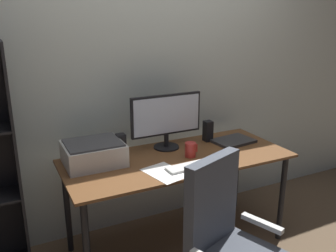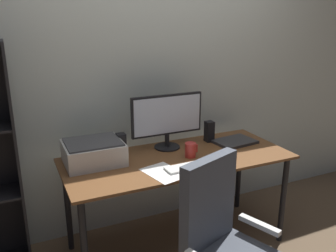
{
  "view_description": "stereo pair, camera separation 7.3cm",
  "coord_description": "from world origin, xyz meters",
  "px_view_note": "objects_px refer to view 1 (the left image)",
  "views": [
    {
      "loc": [
        -1.15,
        -2.17,
        1.75
      ],
      "look_at": [
        -0.06,
        0.04,
        0.98
      ],
      "focal_mm": 38.63,
      "sensor_mm": 36.0,
      "label": 1
    },
    {
      "loc": [
        -1.09,
        -2.2,
        1.75
      ],
      "look_at": [
        -0.06,
        0.04,
        0.98
      ],
      "focal_mm": 38.63,
      "sensor_mm": 36.0,
      "label": 2
    }
  ],
  "objects_px": {
    "monitor": "(166,118)",
    "laptop": "(233,141)",
    "keyboard": "(187,167)",
    "mouse": "(214,161)",
    "printer": "(94,153)",
    "desk": "(178,167)",
    "speaker_right": "(208,131)",
    "speaker_left": "(121,145)",
    "coffee_mug": "(191,150)"
  },
  "relations": [
    {
      "from": "keyboard",
      "to": "desk",
      "type": "bearing_deg",
      "value": 77.42
    },
    {
      "from": "laptop",
      "to": "keyboard",
      "type": "bearing_deg",
      "value": -160.75
    },
    {
      "from": "mouse",
      "to": "laptop",
      "type": "relative_size",
      "value": 0.3
    },
    {
      "from": "keyboard",
      "to": "printer",
      "type": "relative_size",
      "value": 0.72
    },
    {
      "from": "monitor",
      "to": "laptop",
      "type": "xyz_separation_m",
      "value": [
        0.54,
        -0.13,
        -0.23
      ]
    },
    {
      "from": "mouse",
      "to": "speaker_right",
      "type": "bearing_deg",
      "value": 76.73
    },
    {
      "from": "speaker_right",
      "to": "speaker_left",
      "type": "bearing_deg",
      "value": 180.0
    },
    {
      "from": "monitor",
      "to": "laptop",
      "type": "bearing_deg",
      "value": -13.18
    },
    {
      "from": "mouse",
      "to": "laptop",
      "type": "distance_m",
      "value": 0.49
    },
    {
      "from": "desk",
      "to": "printer",
      "type": "xyz_separation_m",
      "value": [
        -0.58,
        0.15,
        0.16
      ]
    },
    {
      "from": "speaker_right",
      "to": "mouse",
      "type": "bearing_deg",
      "value": -116.98
    },
    {
      "from": "laptop",
      "to": "printer",
      "type": "distance_m",
      "value": 1.14
    },
    {
      "from": "mouse",
      "to": "desk",
      "type": "bearing_deg",
      "value": 141.73
    },
    {
      "from": "monitor",
      "to": "desk",
      "type": "bearing_deg",
      "value": -92.68
    },
    {
      "from": "coffee_mug",
      "to": "speaker_right",
      "type": "bearing_deg",
      "value": 38.24
    },
    {
      "from": "monitor",
      "to": "speaker_left",
      "type": "distance_m",
      "value": 0.41
    },
    {
      "from": "laptop",
      "to": "speaker_left",
      "type": "distance_m",
      "value": 0.93
    },
    {
      "from": "desk",
      "to": "speaker_right",
      "type": "xyz_separation_m",
      "value": [
        0.38,
        0.2,
        0.17
      ]
    },
    {
      "from": "coffee_mug",
      "to": "speaker_right",
      "type": "xyz_separation_m",
      "value": [
        0.3,
        0.23,
        0.03
      ]
    },
    {
      "from": "speaker_left",
      "to": "speaker_right",
      "type": "bearing_deg",
      "value": 0.0
    },
    {
      "from": "coffee_mug",
      "to": "printer",
      "type": "bearing_deg",
      "value": 164.72
    },
    {
      "from": "coffee_mug",
      "to": "monitor",
      "type": "bearing_deg",
      "value": 108.03
    },
    {
      "from": "desk",
      "to": "keyboard",
      "type": "distance_m",
      "value": 0.23
    },
    {
      "from": "laptop",
      "to": "speaker_right",
      "type": "relative_size",
      "value": 1.88
    },
    {
      "from": "speaker_right",
      "to": "printer",
      "type": "xyz_separation_m",
      "value": [
        -0.97,
        -0.05,
        -0.0
      ]
    },
    {
      "from": "monitor",
      "to": "coffee_mug",
      "type": "distance_m",
      "value": 0.32
    },
    {
      "from": "laptop",
      "to": "speaker_left",
      "type": "relative_size",
      "value": 1.88
    },
    {
      "from": "desk",
      "to": "laptop",
      "type": "relative_size",
      "value": 5.19
    },
    {
      "from": "printer",
      "to": "speaker_left",
      "type": "bearing_deg",
      "value": 12.95
    },
    {
      "from": "mouse",
      "to": "coffee_mug",
      "type": "height_order",
      "value": "coffee_mug"
    },
    {
      "from": "speaker_right",
      "to": "printer",
      "type": "bearing_deg",
      "value": -177.04
    },
    {
      "from": "speaker_left",
      "to": "printer",
      "type": "bearing_deg",
      "value": -167.05
    },
    {
      "from": "speaker_right",
      "to": "desk",
      "type": "bearing_deg",
      "value": -152.13
    },
    {
      "from": "monitor",
      "to": "speaker_right",
      "type": "relative_size",
      "value": 3.38
    },
    {
      "from": "monitor",
      "to": "printer",
      "type": "relative_size",
      "value": 1.44
    },
    {
      "from": "monitor",
      "to": "speaker_left",
      "type": "height_order",
      "value": "monitor"
    },
    {
      "from": "printer",
      "to": "speaker_right",
      "type": "bearing_deg",
      "value": 2.96
    },
    {
      "from": "keyboard",
      "to": "speaker_left",
      "type": "bearing_deg",
      "value": 126.52
    },
    {
      "from": "coffee_mug",
      "to": "printer",
      "type": "relative_size",
      "value": 0.27
    },
    {
      "from": "mouse",
      "to": "speaker_right",
      "type": "height_order",
      "value": "speaker_right"
    },
    {
      "from": "speaker_left",
      "to": "printer",
      "type": "relative_size",
      "value": 0.42
    },
    {
      "from": "monitor",
      "to": "mouse",
      "type": "xyz_separation_m",
      "value": [
        0.16,
        -0.43,
        -0.23
      ]
    },
    {
      "from": "speaker_right",
      "to": "monitor",
      "type": "bearing_deg",
      "value": 178.79
    },
    {
      "from": "desk",
      "to": "keyboard",
      "type": "relative_size",
      "value": 5.73
    },
    {
      "from": "mouse",
      "to": "printer",
      "type": "xyz_separation_m",
      "value": [
        -0.75,
        0.37,
        0.06
      ]
    },
    {
      "from": "coffee_mug",
      "to": "printer",
      "type": "distance_m",
      "value": 0.7
    },
    {
      "from": "monitor",
      "to": "laptop",
      "type": "distance_m",
      "value": 0.61
    },
    {
      "from": "desk",
      "to": "keyboard",
      "type": "xyz_separation_m",
      "value": [
        -0.04,
        -0.2,
        0.09
      ]
    },
    {
      "from": "monitor",
      "to": "speaker_left",
      "type": "relative_size",
      "value": 3.38
    },
    {
      "from": "monitor",
      "to": "keyboard",
      "type": "height_order",
      "value": "monitor"
    }
  ]
}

